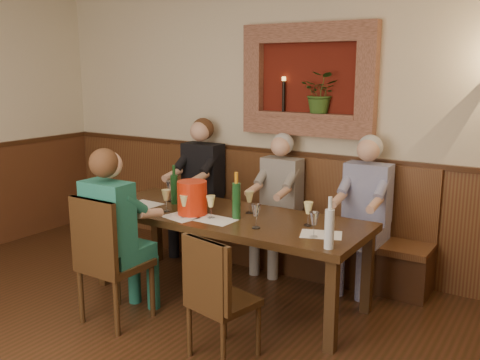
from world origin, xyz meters
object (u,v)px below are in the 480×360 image
(chair_near_left, at_px, (115,285))
(person_bench_right, at_px, (363,227))
(spittoon_bucket, at_px, (192,198))
(bench, at_px, (279,233))
(wine_bottle_green_b, at_px, (174,188))
(water_bottle, at_px, (329,228))
(dining_table, at_px, (227,223))
(person_bench_left, at_px, (198,198))
(wine_bottle_green_a, at_px, (236,200))
(person_bench_mid, at_px, (277,215))
(chair_near_right, at_px, (222,322))
(person_chair_front, at_px, (118,250))

(chair_near_left, xyz_separation_m, person_bench_right, (1.41, 1.67, 0.27))
(spittoon_bucket, bearing_deg, bench, 77.16)
(bench, xyz_separation_m, spittoon_bucket, (-0.25, -1.09, 0.57))
(wine_bottle_green_b, relative_size, water_bottle, 0.98)
(dining_table, xyz_separation_m, spittoon_bucket, (-0.25, -0.15, 0.22))
(person_bench_right, xyz_separation_m, water_bottle, (0.17, -1.19, 0.33))
(spittoon_bucket, bearing_deg, dining_table, 31.21)
(chair_near_left, bearing_deg, person_bench_left, 105.07)
(dining_table, relative_size, person_bench_right, 1.73)
(chair_near_left, bearing_deg, dining_table, 59.66)
(wine_bottle_green_a, xyz_separation_m, water_bottle, (0.94, -0.28, -0.01))
(wine_bottle_green_a, bearing_deg, person_bench_left, 139.81)
(bench, height_order, person_bench_mid, person_bench_mid)
(dining_table, xyz_separation_m, person_bench_mid, (0.03, 0.84, -0.12))
(chair_near_right, relative_size, wine_bottle_green_b, 2.48)
(chair_near_left, xyz_separation_m, wine_bottle_green_b, (-0.10, 0.88, 0.60))
(person_bench_right, distance_m, wine_bottle_green_b, 1.73)
(person_bench_left, xyz_separation_m, person_bench_mid, (0.96, 0.00, -0.04))
(bench, bearing_deg, dining_table, -90.00)
(bench, height_order, wine_bottle_green_a, wine_bottle_green_a)
(chair_near_left, distance_m, chair_near_right, 1.02)
(dining_table, xyz_separation_m, person_bench_left, (-0.93, 0.84, -0.08))
(chair_near_left, bearing_deg, spittoon_bucket, 70.33)
(spittoon_bucket, relative_size, water_bottle, 0.78)
(chair_near_left, distance_m, person_bench_mid, 1.78)
(person_bench_left, bearing_deg, chair_near_left, -75.76)
(person_bench_right, relative_size, spittoon_bucket, 4.87)
(chair_near_right, distance_m, wine_bottle_green_a, 1.08)
(dining_table, relative_size, spittoon_bucket, 8.41)
(spittoon_bucket, distance_m, water_bottle, 1.34)
(dining_table, xyz_separation_m, bench, (0.00, 0.94, -0.35))
(bench, xyz_separation_m, chair_near_left, (-0.51, -1.78, -0.03))
(person_bench_left, distance_m, wine_bottle_green_b, 0.91)
(bench, relative_size, person_bench_right, 2.16)
(chair_near_left, relative_size, person_bench_mid, 0.76)
(person_bench_right, height_order, wine_bottle_green_b, person_bench_right)
(person_chair_front, relative_size, wine_bottle_green_a, 3.57)
(bench, relative_size, water_bottle, 8.20)
(bench, bearing_deg, person_bench_mid, -73.46)
(wine_bottle_green_b, bearing_deg, wine_bottle_green_a, -8.42)
(person_bench_left, xyz_separation_m, person_chair_front, (0.42, -1.62, -0.03))
(person_bench_mid, bearing_deg, chair_near_right, -73.92)
(person_bench_right, height_order, spittoon_bucket, person_bench_right)
(person_bench_right, bearing_deg, wine_bottle_green_a, -130.26)
(chair_near_right, relative_size, wine_bottle_green_a, 2.29)
(person_bench_mid, xyz_separation_m, water_bottle, (1.04, -1.19, 0.34))
(dining_table, distance_m, chair_near_right, 1.07)
(chair_near_right, distance_m, wine_bottle_green_b, 1.56)
(person_chair_front, bearing_deg, wine_bottle_green_a, 48.05)
(bench, relative_size, chair_near_left, 2.92)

